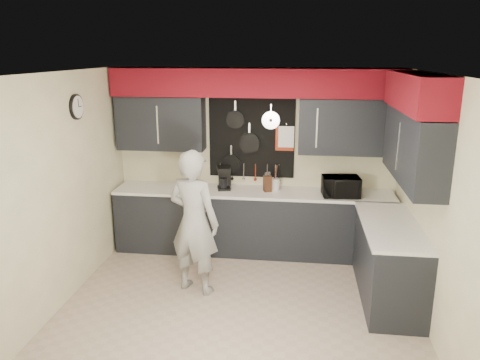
# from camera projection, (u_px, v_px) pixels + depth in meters

# --- Properties ---
(ground) EXTENTS (4.00, 4.00, 0.00)m
(ground) POSITION_uv_depth(u_px,v_px,m) (240.00, 302.00, 5.42)
(ground) COLOR #B5A08D
(ground) RESTS_ON ground
(back_wall_assembly) EXTENTS (4.00, 0.36, 2.60)m
(back_wall_assembly) POSITION_uv_depth(u_px,v_px,m) (255.00, 112.00, 6.42)
(back_wall_assembly) COLOR beige
(back_wall_assembly) RESTS_ON ground
(right_wall_assembly) EXTENTS (0.36, 3.50, 2.60)m
(right_wall_assembly) POSITION_uv_depth(u_px,v_px,m) (417.00, 136.00, 4.93)
(right_wall_assembly) COLOR beige
(right_wall_assembly) RESTS_ON ground
(left_wall_assembly) EXTENTS (0.05, 3.50, 2.60)m
(left_wall_assembly) POSITION_uv_depth(u_px,v_px,m) (67.00, 185.00, 5.32)
(left_wall_assembly) COLOR beige
(left_wall_assembly) RESTS_ON ground
(base_cabinets) EXTENTS (3.95, 2.20, 0.92)m
(base_cabinets) POSITION_uv_depth(u_px,v_px,m) (286.00, 231.00, 6.32)
(base_cabinets) COLOR black
(base_cabinets) RESTS_ON ground
(microwave) EXTENTS (0.52, 0.38, 0.27)m
(microwave) POSITION_uv_depth(u_px,v_px,m) (341.00, 186.00, 6.28)
(microwave) COLOR black
(microwave) RESTS_ON base_cabinets
(knife_block) EXTENTS (0.13, 0.13, 0.22)m
(knife_block) POSITION_uv_depth(u_px,v_px,m) (267.00, 184.00, 6.50)
(knife_block) COLOR #3B1C12
(knife_block) RESTS_ON base_cabinets
(utensil_crock) EXTENTS (0.13, 0.13, 0.16)m
(utensil_crock) POSITION_uv_depth(u_px,v_px,m) (275.00, 184.00, 6.58)
(utensil_crock) COLOR white
(utensil_crock) RESTS_ON base_cabinets
(coffee_maker) EXTENTS (0.22, 0.25, 0.32)m
(coffee_maker) POSITION_uv_depth(u_px,v_px,m) (224.00, 177.00, 6.61)
(coffee_maker) COLOR black
(coffee_maker) RESTS_ON base_cabinets
(person) EXTENTS (0.74, 0.60, 1.74)m
(person) POSITION_uv_depth(u_px,v_px,m) (194.00, 222.00, 5.48)
(person) COLOR #989896
(person) RESTS_ON ground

